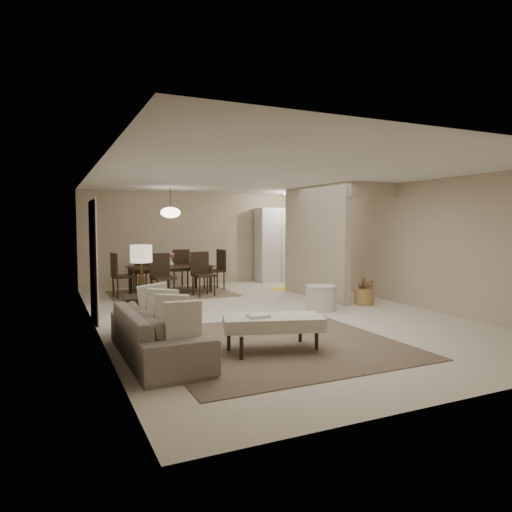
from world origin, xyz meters
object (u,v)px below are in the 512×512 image
round_pouf (321,298)px  wicker_basket (364,297)px  side_table (142,315)px  ottoman_bench (273,323)px  pantry_cabinet (277,245)px  dining_table (171,280)px  sofa (159,334)px

round_pouf → wicker_basket: 1.14m
side_table → round_pouf: bearing=8.5°
side_table → ottoman_bench: bearing=-49.7°
pantry_cabinet → side_table: (-4.75, -4.80, -0.76)m
ottoman_bench → round_pouf: round_pouf is taller
wicker_basket → dining_table: (-3.23, 3.09, 0.17)m
sofa → wicker_basket: bearing=-68.5°
pantry_cabinet → ottoman_bench: (-3.37, -6.42, -0.68)m
round_pouf → wicker_basket: bearing=6.6°
pantry_cabinet → side_table: pantry_cabinet is taller
sofa → ottoman_bench: size_ratio=1.51×
dining_table → wicker_basket: bearing=-51.0°
pantry_cabinet → wicker_basket: size_ratio=5.46×
pantry_cabinet → sofa: (-4.80, -6.12, -0.74)m
side_table → dining_table: bearing=69.7°
wicker_basket → round_pouf: bearing=-173.4°
dining_table → sofa: bearing=-113.2°
round_pouf → wicker_basket: size_ratio=1.57×
ottoman_bench → dining_table: (0.01, 5.36, -0.04)m
ottoman_bench → wicker_basket: ottoman_bench is taller
sofa → dining_table: bearing=-17.2°
pantry_cabinet → wicker_basket: (-0.13, -4.15, -0.89)m
dining_table → ottoman_bench: bearing=-97.4°
ottoman_bench → wicker_basket: (3.24, 2.27, -0.21)m
sofa → round_pouf: bearing=-63.9°
ottoman_bench → round_pouf: size_ratio=2.32×
pantry_cabinet → sofa: 7.82m
side_table → wicker_basket: side_table is taller
pantry_cabinet → dining_table: bearing=-162.5°
ottoman_bench → pantry_cabinet: bearing=79.9°
sofa → round_pouf: size_ratio=3.50×
pantry_cabinet → dining_table: pantry_cabinet is taller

